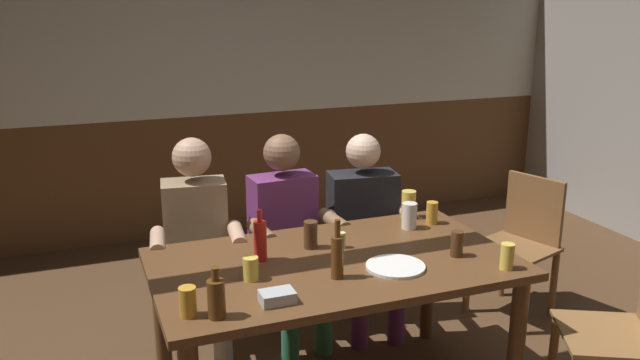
{
  "coord_description": "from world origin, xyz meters",
  "views": [
    {
      "loc": [
        -1.1,
        -2.56,
        1.97
      ],
      "look_at": [
        0.0,
        0.28,
        1.11
      ],
      "focal_mm": 36.63,
      "sensor_mm": 36.0,
      "label": 1
    }
  ],
  "objects_px": {
    "pint_glass_7": "(188,302)",
    "condiment_caddy": "(277,297)",
    "table_candle": "(342,240)",
    "pint_glass_1": "(409,204)",
    "chair_empty_near_left": "(628,331)",
    "plate_0": "(395,266)",
    "person_1": "(288,231)",
    "person_2": "(366,223)",
    "pint_glass_6": "(251,269)",
    "bottle_0": "(260,240)",
    "chair_empty_near_right": "(521,241)",
    "bottle_1": "(216,298)",
    "dining_table": "(334,280)",
    "bottle_2": "(337,255)",
    "pint_glass_0": "(409,216)",
    "pint_glass_3": "(311,235)",
    "pint_glass_4": "(457,244)",
    "pint_glass_5": "(507,256)",
    "person_0": "(197,242)",
    "pint_glass_2": "(432,213)"
  },
  "relations": [
    {
      "from": "person_1",
      "to": "bottle_2",
      "type": "height_order",
      "value": "person_1"
    },
    {
      "from": "chair_empty_near_right",
      "to": "bottle_1",
      "type": "distance_m",
      "value": 2.33
    },
    {
      "from": "chair_empty_near_right",
      "to": "bottle_0",
      "type": "distance_m",
      "value": 1.89
    },
    {
      "from": "dining_table",
      "to": "pint_glass_0",
      "type": "xyz_separation_m",
      "value": [
        0.54,
        0.26,
        0.17
      ]
    },
    {
      "from": "chair_empty_near_right",
      "to": "bottle_1",
      "type": "xyz_separation_m",
      "value": [
        -2.13,
        -0.86,
        0.37
      ]
    },
    {
      "from": "condiment_caddy",
      "to": "plate_0",
      "type": "xyz_separation_m",
      "value": [
        0.61,
        0.14,
        -0.02
      ]
    },
    {
      "from": "pint_glass_6",
      "to": "bottle_0",
      "type": "bearing_deg",
      "value": 62.66
    },
    {
      "from": "bottle_2",
      "to": "pint_glass_5",
      "type": "relative_size",
      "value": 2.23
    },
    {
      "from": "dining_table",
      "to": "bottle_0",
      "type": "height_order",
      "value": "bottle_0"
    },
    {
      "from": "pint_glass_7",
      "to": "condiment_caddy",
      "type": "bearing_deg",
      "value": -2.22
    },
    {
      "from": "pint_glass_0",
      "to": "person_1",
      "type": "bearing_deg",
      "value": 139.98
    },
    {
      "from": "bottle_1",
      "to": "person_0",
      "type": "bearing_deg",
      "value": 83.58
    },
    {
      "from": "dining_table",
      "to": "bottle_0",
      "type": "relative_size",
      "value": 6.75
    },
    {
      "from": "bottle_2",
      "to": "pint_glass_1",
      "type": "relative_size",
      "value": 1.76
    },
    {
      "from": "person_1",
      "to": "pint_glass_1",
      "type": "xyz_separation_m",
      "value": [
        0.62,
        -0.29,
        0.17
      ]
    },
    {
      "from": "pint_glass_1",
      "to": "pint_glass_7",
      "type": "distance_m",
      "value": 1.56
    },
    {
      "from": "person_1",
      "to": "bottle_0",
      "type": "xyz_separation_m",
      "value": [
        -0.33,
        -0.59,
        0.2
      ]
    },
    {
      "from": "person_2",
      "to": "bottle_2",
      "type": "distance_m",
      "value": 1.09
    },
    {
      "from": "table_candle",
      "to": "pint_glass_1",
      "type": "xyz_separation_m",
      "value": [
        0.53,
        0.29,
        0.04
      ]
    },
    {
      "from": "pint_glass_1",
      "to": "pint_glass_5",
      "type": "distance_m",
      "value": 0.81
    },
    {
      "from": "person_0",
      "to": "pint_glass_4",
      "type": "height_order",
      "value": "person_0"
    },
    {
      "from": "person_2",
      "to": "table_candle",
      "type": "height_order",
      "value": "person_2"
    },
    {
      "from": "pint_glass_3",
      "to": "pint_glass_4",
      "type": "distance_m",
      "value": 0.71
    },
    {
      "from": "pint_glass_4",
      "to": "pint_glass_6",
      "type": "height_order",
      "value": "pint_glass_4"
    },
    {
      "from": "pint_glass_1",
      "to": "bottle_2",
      "type": "bearing_deg",
      "value": -138.28
    },
    {
      "from": "pint_glass_3",
      "to": "pint_glass_4",
      "type": "relative_size",
      "value": 1.1
    },
    {
      "from": "bottle_1",
      "to": "pint_glass_6",
      "type": "bearing_deg",
      "value": 53.5
    },
    {
      "from": "person_2",
      "to": "condiment_caddy",
      "type": "xyz_separation_m",
      "value": [
        -0.88,
        -1.04,
        0.14
      ]
    },
    {
      "from": "bottle_1",
      "to": "pint_glass_3",
      "type": "xyz_separation_m",
      "value": [
        0.59,
        0.55,
        -0.01
      ]
    },
    {
      "from": "bottle_2",
      "to": "pint_glass_4",
      "type": "relative_size",
      "value": 2.17
    },
    {
      "from": "bottle_1",
      "to": "pint_glass_6",
      "type": "distance_m",
      "value": 0.36
    },
    {
      "from": "bottle_2",
      "to": "condiment_caddy",
      "type": "bearing_deg",
      "value": -156.73
    },
    {
      "from": "condiment_caddy",
      "to": "bottle_1",
      "type": "height_order",
      "value": "bottle_1"
    },
    {
      "from": "pint_glass_6",
      "to": "pint_glass_0",
      "type": "bearing_deg",
      "value": 19.19
    },
    {
      "from": "plate_0",
      "to": "pint_glass_0",
      "type": "distance_m",
      "value": 0.55
    },
    {
      "from": "table_candle",
      "to": "bottle_1",
      "type": "bearing_deg",
      "value": -145.98
    },
    {
      "from": "chair_empty_near_right",
      "to": "pint_glass_0",
      "type": "bearing_deg",
      "value": 85.52
    },
    {
      "from": "pint_glass_4",
      "to": "plate_0",
      "type": "bearing_deg",
      "value": -175.92
    },
    {
      "from": "pint_glass_6",
      "to": "chair_empty_near_left",
      "type": "bearing_deg",
      "value": -18.66
    },
    {
      "from": "plate_0",
      "to": "pint_glass_2",
      "type": "bearing_deg",
      "value": 45.36
    },
    {
      "from": "dining_table",
      "to": "bottle_1",
      "type": "distance_m",
      "value": 0.76
    },
    {
      "from": "condiment_caddy",
      "to": "person_1",
      "type": "bearing_deg",
      "value": 69.47
    },
    {
      "from": "table_candle",
      "to": "bottle_0",
      "type": "bearing_deg",
      "value": -178.34
    },
    {
      "from": "pint_glass_6",
      "to": "pint_glass_3",
      "type": "bearing_deg",
      "value": 34.86
    },
    {
      "from": "chair_empty_near_right",
      "to": "chair_empty_near_left",
      "type": "xyz_separation_m",
      "value": [
        -0.27,
        -1.13,
        0.0
      ]
    },
    {
      "from": "dining_table",
      "to": "chair_empty_near_right",
      "type": "xyz_separation_m",
      "value": [
        1.48,
        0.5,
        -0.19
      ]
    },
    {
      "from": "bottle_0",
      "to": "bottle_1",
      "type": "height_order",
      "value": "bottle_0"
    },
    {
      "from": "person_1",
      "to": "condiment_caddy",
      "type": "relative_size",
      "value": 8.72
    },
    {
      "from": "bottle_0",
      "to": "bottle_2",
      "type": "distance_m",
      "value": 0.41
    },
    {
      "from": "chair_empty_near_left",
      "to": "plate_0",
      "type": "distance_m",
      "value": 1.12
    }
  ]
}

